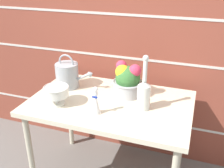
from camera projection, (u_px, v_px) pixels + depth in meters
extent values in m
cube|color=brown|center=(130.00, 36.00, 2.19)|extent=(3.60, 0.08, 2.20)
cube|color=beige|center=(127.00, 116.00, 2.47)|extent=(3.53, 0.00, 0.02)
cube|color=beige|center=(128.00, 58.00, 2.23)|extent=(3.53, 0.00, 0.02)
cube|color=beige|center=(130.00, 15.00, 2.08)|extent=(3.53, 0.00, 0.02)
cube|color=beige|center=(110.00, 103.00, 1.92)|extent=(1.17, 0.75, 0.04)
cylinder|color=beige|center=(30.00, 154.00, 1.96)|extent=(0.04, 0.04, 0.70)
cylinder|color=beige|center=(70.00, 113.00, 2.50)|extent=(0.04, 0.04, 0.70)
cylinder|color=beige|center=(182.00, 135.00, 2.19)|extent=(0.04, 0.04, 0.70)
cylinder|color=#9EA3A8|center=(67.00, 75.00, 2.09)|extent=(0.18, 0.18, 0.20)
cylinder|color=#9EA3A8|center=(83.00, 77.00, 2.04)|extent=(0.14, 0.02, 0.09)
cone|color=#9EA3A8|center=(91.00, 74.00, 2.01)|extent=(0.05, 0.05, 0.06)
torus|color=#9EA3A8|center=(66.00, 62.00, 2.04)|extent=(0.13, 0.01, 0.13)
cylinder|color=silver|center=(57.00, 103.00, 1.87)|extent=(0.11, 0.11, 0.01)
cylinder|color=silver|center=(57.00, 99.00, 1.85)|extent=(0.04, 0.04, 0.05)
sphere|color=silver|center=(57.00, 99.00, 1.85)|extent=(0.05, 0.05, 0.05)
cylinder|color=silver|center=(56.00, 92.00, 1.83)|extent=(0.17, 0.17, 0.07)
torus|color=silver|center=(56.00, 87.00, 1.82)|extent=(0.18, 0.18, 0.01)
cylinder|color=#ADADB2|center=(127.00, 88.00, 1.98)|extent=(0.22, 0.22, 0.10)
torus|color=#ADADB2|center=(128.00, 82.00, 1.96)|extent=(0.23, 0.23, 0.01)
sphere|color=#387033|center=(128.00, 78.00, 1.95)|extent=(0.18, 0.18, 0.18)
sphere|color=yellow|center=(123.00, 72.00, 1.93)|extent=(0.11, 0.11, 0.11)
sphere|color=#E03856|center=(121.00, 66.00, 1.95)|extent=(0.08, 0.08, 0.08)
sphere|color=#E03856|center=(135.00, 71.00, 1.90)|extent=(0.09, 0.09, 0.09)
cylinder|color=silver|center=(144.00, 97.00, 1.77)|extent=(0.09, 0.09, 0.17)
cone|color=silver|center=(144.00, 84.00, 1.73)|extent=(0.09, 0.09, 0.03)
cylinder|color=silver|center=(145.00, 71.00, 1.69)|extent=(0.03, 0.03, 0.15)
sphere|color=silver|center=(146.00, 58.00, 1.66)|extent=(0.04, 0.04, 0.04)
cone|color=white|center=(96.00, 104.00, 1.73)|extent=(0.06, 0.06, 0.13)
cylinder|color=white|center=(96.00, 93.00, 1.69)|extent=(0.03, 0.03, 0.05)
sphere|color=white|center=(96.00, 89.00, 1.68)|extent=(0.04, 0.04, 0.04)
cube|color=#193399|center=(95.00, 97.00, 1.69)|extent=(0.04, 0.01, 0.01)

